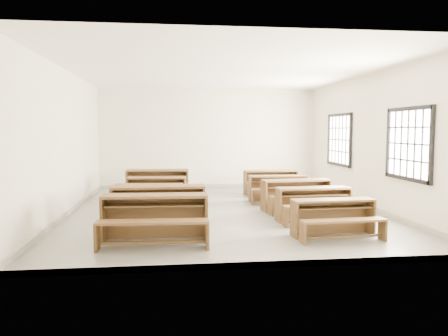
{
  "coord_description": "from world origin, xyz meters",
  "views": [
    {
      "loc": [
        -1.17,
        -9.93,
        1.87
      ],
      "look_at": [
        0.0,
        0.0,
        1.0
      ],
      "focal_mm": 35.0,
      "sensor_mm": 36.0,
      "label": 1
    }
  ],
  "objects": [
    {
      "name": "desk_set_8",
      "position": [
        1.57,
        1.18,
        0.4
      ],
      "size": [
        1.54,
        0.84,
        0.68
      ],
      "rotation": [
        0.0,
        0.0,
        -0.04
      ],
      "color": "brown",
      "rests_on": "ground"
    },
    {
      "name": "room",
      "position": [
        0.09,
        0.0,
        2.14
      ],
      "size": [
        8.5,
        8.5,
        3.2
      ],
      "color": "slate",
      "rests_on": "ground"
    },
    {
      "name": "desk_set_9",
      "position": [
        1.67,
        2.46,
        0.41
      ],
      "size": [
        1.57,
        0.84,
        0.7
      ],
      "rotation": [
        0.0,
        0.0,
        0.02
      ],
      "color": "brown",
      "rests_on": "ground"
    },
    {
      "name": "desk_set_3",
      "position": [
        -1.6,
        1.21,
        0.39
      ],
      "size": [
        1.56,
        0.9,
        0.68
      ],
      "rotation": [
        0.0,
        0.0,
        -0.08
      ],
      "color": "brown",
      "rests_on": "ground"
    },
    {
      "name": "desk_set_0",
      "position": [
        -1.48,
        -2.64,
        0.46
      ],
      "size": [
        1.8,
        0.98,
        0.79
      ],
      "rotation": [
        0.0,
        0.0,
        -0.04
      ],
      "color": "brown",
      "rests_on": "ground"
    },
    {
      "name": "desk_set_1",
      "position": [
        -1.46,
        -1.57,
        0.47
      ],
      "size": [
        1.81,
        0.97,
        0.8
      ],
      "rotation": [
        0.0,
        0.0,
        0.02
      ],
      "color": "brown",
      "rests_on": "ground"
    },
    {
      "name": "desk_set_7",
      "position": [
        1.69,
        -0.15,
        0.42
      ],
      "size": [
        1.69,
        1.01,
        0.72
      ],
      "rotation": [
        0.0,
        0.0,
        0.11
      ],
      "color": "brown",
      "rests_on": "ground"
    },
    {
      "name": "desk_set_5",
      "position": [
        1.64,
        -2.63,
        0.38
      ],
      "size": [
        1.49,
        0.83,
        0.66
      ],
      "rotation": [
        0.0,
        0.0,
        0.05
      ],
      "color": "brown",
      "rests_on": "ground"
    },
    {
      "name": "desk_set_6",
      "position": [
        1.71,
        -1.33,
        0.4
      ],
      "size": [
        1.58,
        0.88,
        0.7
      ],
      "rotation": [
        0.0,
        0.0,
        0.05
      ],
      "color": "brown",
      "rests_on": "ground"
    },
    {
      "name": "desk_set_2",
      "position": [
        -1.71,
        -0.25,
        0.39
      ],
      "size": [
        1.56,
        0.88,
        0.68
      ],
      "rotation": [
        0.0,
        0.0,
        -0.07
      ],
      "color": "brown",
      "rests_on": "ground"
    },
    {
      "name": "desk_set_4",
      "position": [
        -1.6,
        2.27,
        0.45
      ],
      "size": [
        1.75,
        0.95,
        0.77
      ],
      "rotation": [
        0.0,
        0.0,
        -0.03
      ],
      "color": "brown",
      "rests_on": "ground"
    }
  ]
}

